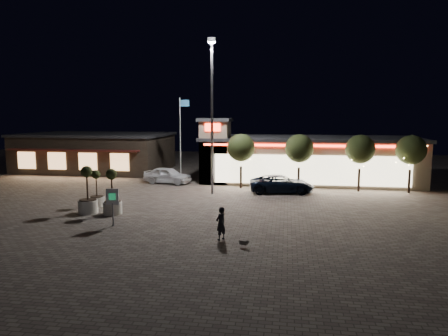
% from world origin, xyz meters
% --- Properties ---
extents(ground, '(90.00, 90.00, 0.00)m').
position_xyz_m(ground, '(0.00, 0.00, 0.00)').
color(ground, '#6B6056').
rests_on(ground, ground).
extents(retail_building, '(20.40, 8.40, 6.10)m').
position_xyz_m(retail_building, '(9.51, 15.82, 2.21)').
color(retail_building, gray).
rests_on(retail_building, ground).
extents(restaurant_building, '(16.40, 11.00, 4.30)m').
position_xyz_m(restaurant_building, '(-14.00, 19.97, 2.16)').
color(restaurant_building, '#382D23').
rests_on(restaurant_building, ground).
extents(floodlight_pole, '(0.60, 0.40, 12.38)m').
position_xyz_m(floodlight_pole, '(2.00, 8.00, 7.02)').
color(floodlight_pole, gray).
rests_on(floodlight_pole, ground).
extents(flagpole, '(0.95, 0.10, 8.00)m').
position_xyz_m(flagpole, '(-1.90, 13.00, 4.74)').
color(flagpole, white).
rests_on(flagpole, ground).
extents(string_tree_a, '(2.42, 2.42, 4.79)m').
position_xyz_m(string_tree_a, '(4.00, 11.00, 3.56)').
color(string_tree_a, '#332319').
rests_on(string_tree_a, ground).
extents(string_tree_b, '(2.42, 2.42, 4.79)m').
position_xyz_m(string_tree_b, '(9.00, 11.00, 3.56)').
color(string_tree_b, '#332319').
rests_on(string_tree_b, ground).
extents(string_tree_c, '(2.42, 2.42, 4.79)m').
position_xyz_m(string_tree_c, '(14.00, 11.00, 3.56)').
color(string_tree_c, '#332319').
rests_on(string_tree_c, ground).
extents(string_tree_d, '(2.42, 2.42, 4.79)m').
position_xyz_m(string_tree_d, '(18.00, 11.00, 3.56)').
color(string_tree_d, '#332319').
rests_on(string_tree_d, ground).
extents(pickup_truck, '(5.55, 3.05, 1.47)m').
position_xyz_m(pickup_truck, '(7.59, 9.39, 0.74)').
color(pickup_truck, black).
rests_on(pickup_truck, ground).
extents(white_sedan, '(4.82, 2.69, 1.55)m').
position_xyz_m(white_sedan, '(-3.10, 12.30, 0.78)').
color(white_sedan, white).
rests_on(white_sedan, ground).
extents(pedestrian, '(0.69, 0.75, 1.73)m').
position_xyz_m(pedestrian, '(4.70, -3.84, 0.86)').
color(pedestrian, black).
rests_on(pedestrian, ground).
extents(dog, '(0.50, 0.33, 0.27)m').
position_xyz_m(dog, '(6.04, -4.88, 0.27)').
color(dog, '#59514C').
rests_on(dog, ground).
extents(planter_left, '(1.06, 1.06, 2.60)m').
position_xyz_m(planter_left, '(-5.15, 2.21, 0.80)').
color(planter_left, white).
rests_on(planter_left, ground).
extents(planter_mid, '(1.27, 1.27, 3.12)m').
position_xyz_m(planter_mid, '(-4.89, 0.44, 0.96)').
color(planter_mid, white).
rests_on(planter_mid, ground).
extents(planter_right, '(1.21, 1.21, 2.97)m').
position_xyz_m(planter_right, '(-3.15, 0.38, 0.92)').
color(planter_right, white).
rests_on(planter_right, ground).
extents(valet_sign, '(0.73, 0.16, 2.20)m').
position_xyz_m(valet_sign, '(-1.93, -2.23, 1.54)').
color(valet_sign, gray).
rests_on(valet_sign, ground).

